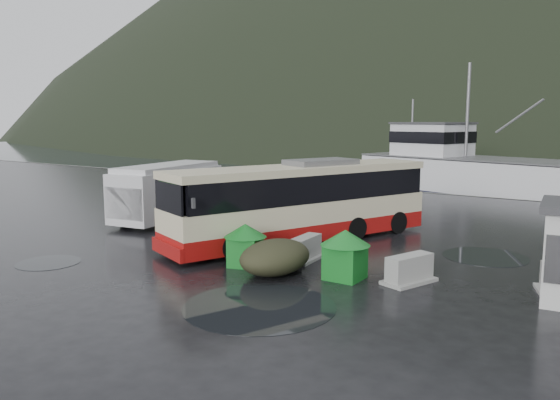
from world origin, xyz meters
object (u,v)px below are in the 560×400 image
Objects in this scene: white_van at (169,220)px; jersey_barrier_a at (305,260)px; waste_bin_right at (345,279)px; fishing_trawler at (501,186)px; coach_bus at (302,241)px; jersey_barrier_c at (409,283)px; waste_bin_left at (246,266)px; dome_tent at (275,274)px; jersey_barrier_b at (554,295)px.

jersey_barrier_a is at bearing -25.91° from white_van.
fishing_trawler reaches higher than waste_bin_right.
white_van reaches higher than jersey_barrier_a.
coach_bus is at bearing -11.96° from white_van.
waste_bin_left is at bearing -166.84° from jersey_barrier_c.
dome_tent is at bearing -86.70° from jersey_barrier_a.
dome_tent is at bearing -9.20° from waste_bin_left.
coach_bus is 4.22× the size of dome_tent.
coach_bus is 25.21m from fishing_trawler.
jersey_barrier_a is 1.02× the size of jersey_barrier_b.
jersey_barrier_b is at bearing 14.67° from waste_bin_left.
fishing_trawler reaches higher than jersey_barrier_b.
jersey_barrier_c is at bearing 21.54° from waste_bin_right.
waste_bin_left is at bearing -165.33° from jersey_barrier_b.
jersey_barrier_c is 0.06× the size of fishing_trawler.
fishing_trawler is (2.43, 25.09, 0.00)m from coach_bus.
fishing_trawler is at bearing 96.98° from jersey_barrier_c.
jersey_barrier_a is (1.75, -2.56, 0.00)m from coach_bus.
coach_bus reaches higher than waste_bin_right.
waste_bin_left is 1.43m from dome_tent.
jersey_barrier_a is at bearing -34.40° from coach_bus.
coach_bus reaches higher than jersey_barrier_a.
waste_bin_left is 0.84× the size of jersey_barrier_c.
waste_bin_left is at bearing -38.50° from white_van.
jersey_barrier_a is at bearing 171.91° from jersey_barrier_c.
white_van is (-8.14, 0.35, 0.00)m from coach_bus.
dome_tent is 0.10× the size of fishing_trawler.
white_van is at bearing 165.97° from jersey_barrier_c.
white_van is at bearing 163.57° from jersey_barrier_a.
coach_bus is 7.03× the size of jersey_barrier_a.
jersey_barrier_a is 4.18m from jersey_barrier_c.
jersey_barrier_b is (7.92, 2.67, 0.00)m from dome_tent.
coach_bus reaches higher than waste_bin_left.
jersey_barrier_c is at bearing -67.73° from fishing_trawler.
jersey_barrier_c is at bearing -8.09° from jersey_barrier_a.
waste_bin_right is 1.99m from jersey_barrier_c.
white_van is 3.86× the size of jersey_barrier_c.
waste_bin_right is (3.57, 0.54, 0.00)m from waste_bin_left.
dome_tent is at bearing -46.80° from coach_bus.
dome_tent is (-2.16, -0.77, 0.00)m from waste_bin_right.
fishing_trawler is (-1.61, 28.97, 0.00)m from waste_bin_right.
jersey_barrier_a is 0.97× the size of jersey_barrier_c.
dome_tent is (1.41, -0.23, 0.00)m from waste_bin_left.
dome_tent is at bearing -159.56° from jersey_barrier_c.
coach_bus is 0.44× the size of fishing_trawler.
waste_bin_left is 0.89× the size of jersey_barrier_b.
jersey_barrier_b is 0.06× the size of fishing_trawler.
waste_bin_left reaches higher than jersey_barrier_b.
waste_bin_right is 0.90× the size of jersey_barrier_c.
waste_bin_right is at bearing -158.46° from jersey_barrier_c.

